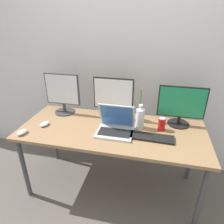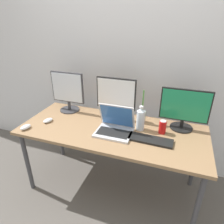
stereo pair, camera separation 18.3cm
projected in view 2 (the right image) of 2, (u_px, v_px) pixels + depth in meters
The scene contains 13 objects.
ground_plane at pixel (112, 186), 2.24m from camera, with size 16.00×16.00×0.00m, color #5B5651.
wall_back at pixel (130, 58), 2.16m from camera, with size 7.00×0.08×2.60m, color silver.
work_desk at pixel (112, 134), 1.94m from camera, with size 1.76×0.74×0.74m.
monitor_left at pixel (68, 91), 2.18m from camera, with size 0.38×0.22×0.44m.
monitor_center at pixel (116, 97), 2.02m from camera, with size 0.41×0.18×0.43m.
monitor_right at pixel (184, 109), 1.83m from camera, with size 0.44×0.21×0.39m.
laptop_silver at pixel (115, 126), 1.84m from camera, with size 0.33×0.26×0.27m.
keyboard_main at pixel (149, 140), 1.73m from camera, with size 0.40×0.13×0.02m, color black.
mouse_by_keyboard at pixel (26, 127), 1.90m from camera, with size 0.07×0.11×0.04m, color silver.
mouse_by_laptop at pixel (48, 120), 2.03m from camera, with size 0.07×0.11×0.03m, color silver.
water_bottle at pixel (141, 119), 1.85m from camera, with size 0.08×0.08×0.24m.
soda_can_near_keyboard at pixel (162, 127), 1.82m from camera, with size 0.07×0.07×0.13m.
bamboo_vase at pixel (142, 116), 2.01m from camera, with size 0.07×0.07×0.34m.
Camera 2 is at (0.54, -1.55, 1.73)m, focal length 32.00 mm.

